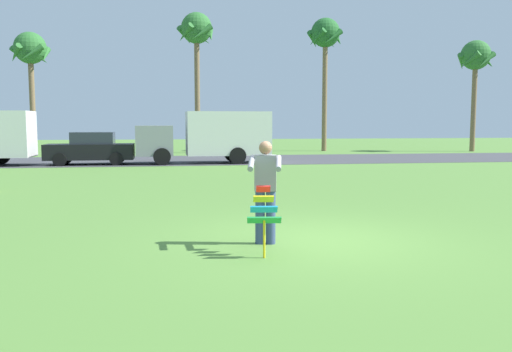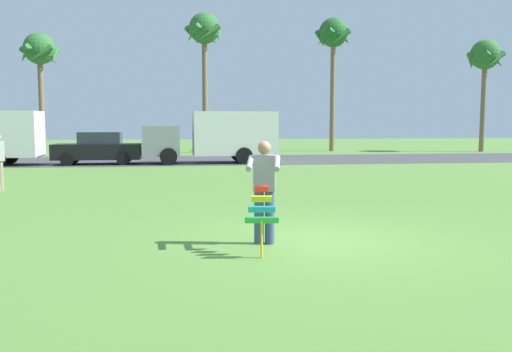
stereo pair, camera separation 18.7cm
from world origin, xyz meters
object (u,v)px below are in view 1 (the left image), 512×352
object	(u,v)px
palm_tree_right_near	(197,35)
palm_tree_left_near	(30,53)
kite_held	(264,211)
person_kite_flyer	(265,188)
palm_tree_centre_far	(325,39)
palm_tree_far_left	(476,60)
parked_truck_grey_van	(212,136)
parked_car_black	(91,149)

from	to	relation	value
palm_tree_right_near	palm_tree_left_near	bearing A→B (deg)	176.05
kite_held	palm_tree_left_near	world-z (taller)	palm_tree_left_near
person_kite_flyer	palm_tree_right_near	distance (m)	29.20
palm_tree_centre_far	palm_tree_far_left	world-z (taller)	palm_tree_centre_far
palm_tree_left_near	kite_held	bearing A→B (deg)	-70.52
parked_truck_grey_van	palm_tree_right_near	world-z (taller)	palm_tree_right_near
parked_car_black	palm_tree_centre_far	bearing A→B (deg)	35.85
parked_car_black	parked_truck_grey_van	bearing A→B (deg)	-0.01
kite_held	palm_tree_far_left	xyz separation A→B (m)	(20.31, 27.81, 5.90)
person_kite_flyer	kite_held	bearing A→B (deg)	-101.77
person_kite_flyer	parked_truck_grey_van	distance (m)	18.37
person_kite_flyer	palm_tree_left_near	xyz separation A→B (m)	(-10.71, 29.08, 5.73)
person_kite_flyer	palm_tree_right_near	world-z (taller)	palm_tree_right_near
parked_truck_grey_van	palm_tree_left_near	world-z (taller)	palm_tree_left_near
kite_held	palm_tree_centre_far	world-z (taller)	palm_tree_centre_far
palm_tree_left_near	palm_tree_right_near	xyz separation A→B (m)	(10.98, -0.76, 1.35)
kite_held	palm_tree_far_left	distance (m)	34.94
person_kite_flyer	kite_held	xyz separation A→B (m)	(-0.16, -0.75, -0.26)
parked_truck_grey_van	palm_tree_right_near	xyz separation A→B (m)	(-0.22, 9.97, 6.62)
palm_tree_right_near	parked_car_black	bearing A→B (deg)	-119.90
parked_truck_grey_van	palm_tree_left_near	size ratio (longest dim) A/B	0.84
kite_held	palm_tree_centre_far	distance (m)	32.42
parked_truck_grey_van	palm_tree_right_near	bearing A→B (deg)	91.29
person_kite_flyer	palm_tree_right_near	size ratio (longest dim) A/B	0.18
parked_car_black	palm_tree_right_near	size ratio (longest dim) A/B	0.44
palm_tree_left_near	parked_truck_grey_van	bearing A→B (deg)	-43.73
palm_tree_far_left	kite_held	bearing A→B (deg)	-126.14
kite_held	parked_truck_grey_van	bearing A→B (deg)	88.04
parked_car_black	palm_tree_right_near	bearing A→B (deg)	60.10
palm_tree_centre_far	kite_held	bearing A→B (deg)	-108.03
parked_truck_grey_van	kite_held	bearing A→B (deg)	-91.96
parked_car_black	parked_truck_grey_van	xyz separation A→B (m)	(5.96, -0.00, 0.64)
palm_tree_left_near	palm_tree_centre_far	world-z (taller)	palm_tree_centre_far
palm_tree_left_near	parked_car_black	bearing A→B (deg)	-63.90
palm_tree_right_near	palm_tree_centre_far	size ratio (longest dim) A/B	0.99
person_kite_flyer	palm_tree_far_left	size ratio (longest dim) A/B	0.22
parked_car_black	parked_truck_grey_van	world-z (taller)	parked_truck_grey_van
parked_car_black	palm_tree_centre_far	xyz separation A→B (m)	(15.07, 10.89, 7.34)
palm_tree_far_left	palm_tree_centre_far	bearing A→B (deg)	168.24
parked_truck_grey_van	palm_tree_far_left	xyz separation A→B (m)	(19.66, 8.70, 5.18)
parked_car_black	palm_tree_far_left	size ratio (longest dim) A/B	0.53
parked_car_black	palm_tree_centre_far	distance (m)	19.99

